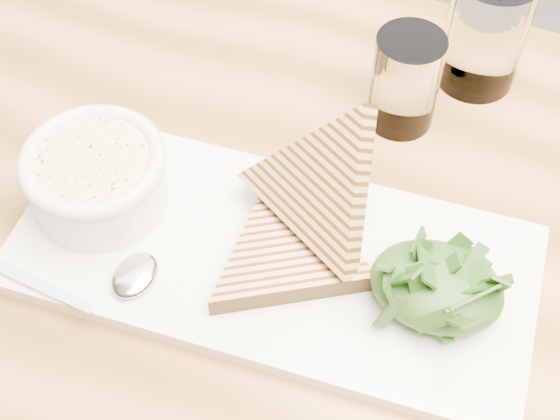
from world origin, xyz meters
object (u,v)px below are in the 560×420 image
(platter, at_px, (272,258))
(glass_near, at_px, (405,81))
(glass_far, at_px, (486,31))
(table_top, at_px, (325,295))
(soup_bowl, at_px, (99,183))

(platter, xyz_separation_m, glass_near, (0.06, 0.20, 0.04))
(platter, bearing_deg, glass_far, 67.33)
(glass_near, relative_size, glass_far, 0.82)
(table_top, relative_size, platter, 2.71)
(soup_bowl, xyz_separation_m, glass_near, (0.22, 0.20, 0.01))
(table_top, relative_size, glass_near, 12.03)
(table_top, bearing_deg, platter, 176.80)
(table_top, xyz_separation_m, glass_far, (0.07, 0.28, 0.08))
(platter, bearing_deg, glass_near, 73.43)
(platter, distance_m, glass_far, 0.31)
(glass_near, bearing_deg, soup_bowl, -137.84)
(soup_bowl, height_order, glass_far, glass_far)
(table_top, distance_m, glass_near, 0.22)
(soup_bowl, bearing_deg, table_top, -1.84)
(soup_bowl, bearing_deg, glass_near, 42.16)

